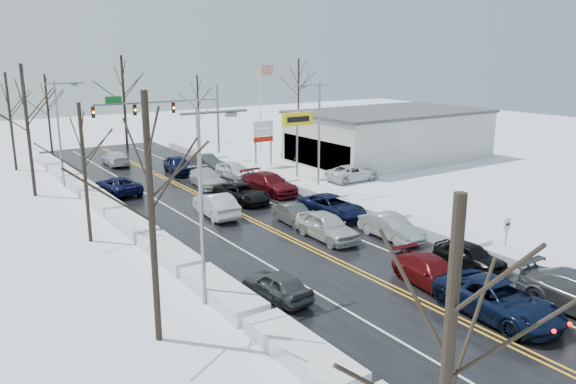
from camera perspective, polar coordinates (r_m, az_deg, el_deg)
ground at (r=33.98m, az=1.68°, el=-5.46°), size 160.00×160.00×0.00m
road_surface at (r=35.53m, az=-0.19°, el=-4.56°), size 14.00×84.00×0.01m
snow_bank_left at (r=32.21m, az=-11.61°, el=-6.86°), size 1.69×72.00×0.72m
snow_bank_right at (r=40.04m, az=8.92°, el=-2.58°), size 1.69×72.00×0.72m
traffic_signal_mast at (r=58.68m, az=-11.60°, el=8.02°), size 13.28×0.39×8.00m
tires_plus_sign at (r=51.55m, az=0.95°, el=6.96°), size 3.20×0.34×6.00m
used_vehicles_sign at (r=56.77m, az=-2.53°, el=5.90°), size 2.20×0.22×4.65m
speed_limit_sign at (r=33.75m, az=21.34°, el=-3.66°), size 0.55×0.09×2.35m
flagpole at (r=65.69m, az=-2.70°, el=9.29°), size 1.87×1.20×10.00m
dealership_building at (r=61.90m, az=10.23°, el=5.75°), size 20.40×12.40×5.30m
streetlight_ne at (r=45.40m, az=2.97°, el=6.39°), size 3.20×0.25×9.00m
streetlight_sw at (r=25.10m, az=-8.45°, el=-0.01°), size 3.20×0.25×9.00m
streetlight_nw at (r=51.48m, az=-22.08°, el=6.29°), size 3.20×0.25×9.00m
tree_left_a at (r=10.96m, az=16.10°, el=-13.95°), size 3.60×3.60×9.00m
tree_left_b at (r=21.74m, az=-13.96°, el=2.08°), size 4.00×4.00×10.00m
tree_left_c at (r=35.44m, az=-20.17°, el=4.42°), size 3.40×3.40×8.50m
tree_left_d at (r=48.81m, az=-25.15°, el=8.02°), size 4.20×4.20×10.50m
tree_left_e at (r=60.76m, az=-26.53°, el=8.14°), size 3.80×3.80×9.50m
tree_far_b at (r=68.44m, az=-23.30°, el=8.68°), size 3.60×3.60×9.00m
tree_far_c at (r=68.36m, az=-16.42°, el=10.41°), size 4.40×4.40×11.00m
tree_far_d at (r=73.47m, az=-9.15°, el=9.64°), size 3.40×3.40×8.50m
tree_far_e at (r=81.78m, az=1.08°, el=11.22°), size 4.20×4.20×10.50m
queued_car_2 at (r=26.94m, az=20.44°, el=-11.78°), size 3.02×6.02×1.63m
queued_car_3 at (r=29.22m, az=14.41°, el=-9.25°), size 2.68×5.19×1.44m
queued_car_4 at (r=35.21m, az=3.96°, el=-4.78°), size 2.11×4.98×1.68m
queued_car_5 at (r=38.06m, az=0.68°, el=-3.29°), size 1.64×4.12×1.33m
queued_car_6 at (r=43.76m, az=-4.67°, el=-1.03°), size 3.04×5.52×1.46m
queued_car_7 at (r=49.19m, az=-8.22°, el=0.56°), size 2.66×5.34×1.49m
queued_car_8 at (r=54.90m, az=-11.02°, el=1.85°), size 2.49×5.12×1.68m
queued_car_12 at (r=32.19m, az=17.91°, el=-7.30°), size 1.78×4.14×1.39m
queued_car_13 at (r=35.78m, az=10.37°, el=-4.67°), size 1.62×4.59×1.51m
queued_car_14 at (r=39.92m, az=4.53°, el=-2.51°), size 2.89×5.59×1.51m
queued_car_15 at (r=46.36m, az=-1.88°, el=-0.13°), size 3.00×5.99×1.67m
queued_car_16 at (r=52.01m, az=-5.45°, el=1.38°), size 2.16×4.67×1.55m
queued_car_17 at (r=56.58m, az=-8.23°, el=2.33°), size 1.83×4.48×1.44m
oncoming_car_0 at (r=40.23m, az=-7.29°, el=-2.45°), size 2.18×5.18×1.66m
oncoming_car_1 at (r=48.29m, az=-16.80°, el=-0.15°), size 2.90×5.37×1.43m
oncoming_car_2 at (r=60.64m, az=-17.08°, el=2.63°), size 2.22×5.07×1.45m
oncoming_car_3 at (r=27.06m, az=-1.14°, el=-10.73°), size 1.98×4.16×1.37m
parked_car_0 at (r=51.21m, az=6.58°, el=1.15°), size 5.23×2.48×1.44m
parked_car_1 at (r=55.55m, az=6.86°, el=2.16°), size 2.02×4.82×1.39m
parked_car_2 at (r=60.50m, az=0.72°, el=3.23°), size 2.34×4.56×1.48m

